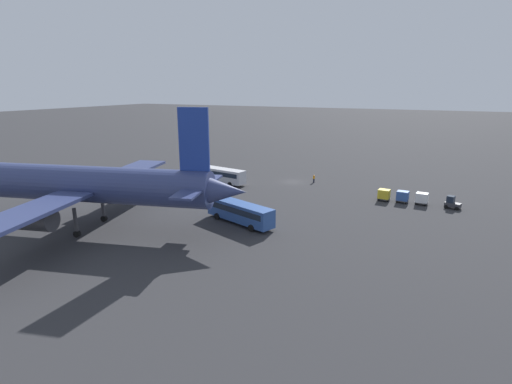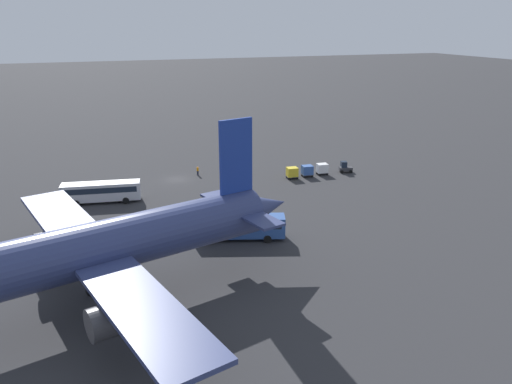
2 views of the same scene
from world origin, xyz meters
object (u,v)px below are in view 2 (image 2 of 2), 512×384
Objects in this scene: shuttle_bus_far at (239,225)px; cargo_cart_blue at (307,170)px; shuttle_bus_near at (101,191)px; cargo_cart_yellow at (292,172)px; worker_person at (198,171)px; cargo_cart_white at (322,168)px; baggage_tug at (345,167)px; airplane at (79,254)px.

cargo_cart_blue is (-20.57, -21.95, -0.69)m from shuttle_bus_far.
cargo_cart_yellow is at bearing -168.37° from shuttle_bus_near.
shuttle_bus_near is 5.69× the size of cargo_cart_yellow.
worker_person is 17.41m from cargo_cart_yellow.
baggage_tug is at bearing 178.29° from cargo_cart_white.
cargo_cart_yellow is at bearing 2.99° from cargo_cart_white.
shuttle_bus_far is at bearing 136.94° from shuttle_bus_near.
shuttle_bus_far is 5.67× the size of cargo_cart_blue.
shuttle_bus_near reaches higher than shuttle_bus_far.
baggage_tug is at bearing -159.43° from airplane.
cargo_cart_yellow is (10.97, 0.19, 0.25)m from baggage_tug.
cargo_cart_blue is (-36.24, -1.24, -0.72)m from shuttle_bus_near.
baggage_tug is 1.25× the size of cargo_cart_yellow.
cargo_cart_white is at bearing -118.08° from shuttle_bus_far.
cargo_cart_white is 1.00× the size of cargo_cart_yellow.
shuttle_bus_near reaches higher than baggage_tug.
cargo_cart_blue is (7.85, -0.01, 0.25)m from baggage_tug.
cargo_cart_blue is at bearing 16.88° from baggage_tug.
worker_person is 0.81× the size of cargo_cart_white.
cargo_cart_blue is (-18.60, 7.76, 0.32)m from worker_person.
cargo_cart_white is at bearing 15.24° from baggage_tug.
baggage_tug is (-28.42, -21.94, -0.94)m from shuttle_bus_far.
shuttle_bus_near is (-3.79, -32.42, -4.57)m from airplane.
shuttle_bus_far is (-19.46, -11.71, -4.60)m from airplane.
shuttle_bus_far is 4.54× the size of baggage_tug.
shuttle_bus_far reaches higher than cargo_cart_yellow.
cargo_cart_yellow is at bearing 17.92° from baggage_tug.
baggage_tug is 4.74m from cargo_cart_white.
shuttle_bus_far is 32.39m from cargo_cart_white.
shuttle_bus_far is 5.67× the size of cargo_cart_yellow.
cargo_cart_yellow is (-17.45, -21.75, -0.69)m from shuttle_bus_far.
shuttle_bus_near is 44.11m from baggage_tug.
cargo_cart_blue is (3.12, 0.13, 0.00)m from cargo_cart_white.
worker_person is (-21.43, -41.42, -5.61)m from airplane.
baggage_tug reaches higher than cargo_cart_white.
cargo_cart_yellow is (3.12, 0.20, 0.00)m from cargo_cart_blue.
baggage_tug reaches higher than cargo_cart_yellow.
cargo_cart_white is at bearing -168.18° from shuttle_bus_near.
shuttle_bus_near is at bearing 1.96° from cargo_cart_blue.
airplane is 22.60× the size of cargo_cart_blue.
airplane is 50.10m from cargo_cart_yellow.
airplane reaches higher than cargo_cart_blue.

